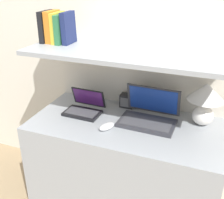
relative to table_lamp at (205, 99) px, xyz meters
The scene contains 14 objects.
wall_back 0.59m from the table_lamp, 157.10° to the left, with size 6.00×0.05×2.40m.
desk 0.76m from the table_lamp, 159.64° to the right, with size 1.30×0.64×0.75m.
back_riser 0.61m from the table_lamp, 161.77° to the left, with size 1.30×0.04×1.22m.
shelf 0.58m from the table_lamp, 167.46° to the right, with size 1.30×0.57×0.03m.
table_lamp is the anchor object (origin of this frame).
laptop_large 0.38m from the table_lamp, 164.47° to the right, with size 0.39×0.29×0.23m.
laptop_small 0.84m from the table_lamp, behind, with size 0.26×0.22×0.16m.
computer_mouse 0.67m from the table_lamp, 152.93° to the right, with size 0.11×0.13×0.04m.
router_box 0.58m from the table_lamp, behind, with size 0.10×0.08×0.10m.
book_black 1.17m from the table_lamp, behind, with size 0.03×0.17×0.21m.
book_orange 1.12m from the table_lamp, behind, with size 0.04×0.15×0.21m.
book_yellow 1.08m from the table_lamp, behind, with size 0.03×0.16×0.20m.
book_green 1.05m from the table_lamp, behind, with size 0.04×0.18×0.19m.
book_navy 1.01m from the table_lamp, behind, with size 0.04×0.15×0.21m.
Camera 1 is at (0.51, -1.26, 1.71)m, focal length 45.00 mm.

